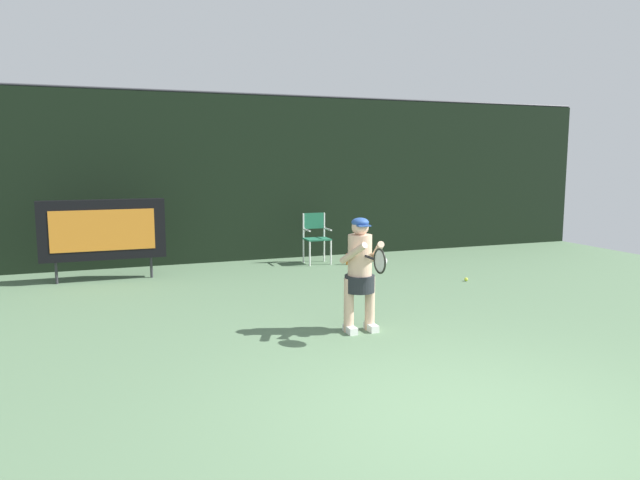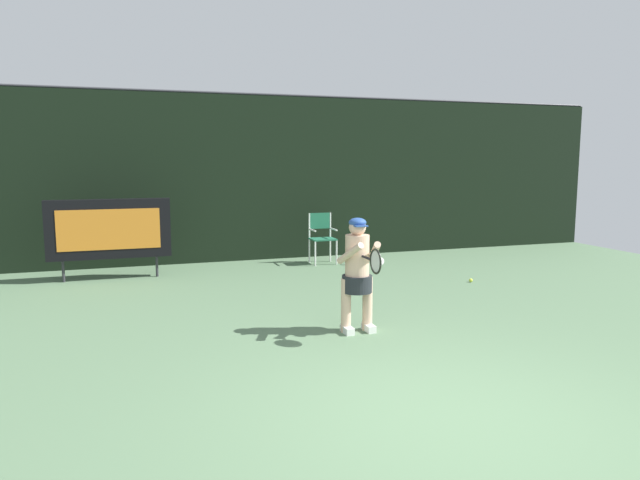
{
  "view_description": "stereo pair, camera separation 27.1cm",
  "coord_description": "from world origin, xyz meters",
  "px_view_note": "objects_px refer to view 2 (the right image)",
  "views": [
    {
      "loc": [
        -2.82,
        -4.11,
        2.22
      ],
      "look_at": [
        0.15,
        3.85,
        1.05
      ],
      "focal_mm": 32.74,
      "sensor_mm": 36.0,
      "label": 1
    },
    {
      "loc": [
        -2.57,
        -4.2,
        2.22
      ],
      "look_at": [
        0.15,
        3.85,
        1.05
      ],
      "focal_mm": 32.74,
      "sensor_mm": 36.0,
      "label": 2
    }
  ],
  "objects_px": {
    "umpire_chair": "(322,235)",
    "tennis_racket": "(375,261)",
    "scoreboard": "(109,229)",
    "tennis_player": "(357,270)",
    "water_bottle": "(353,259)",
    "tennis_ball_loose": "(471,280)"
  },
  "relations": [
    {
      "from": "umpire_chair",
      "to": "tennis_racket",
      "type": "relative_size",
      "value": 1.79
    },
    {
      "from": "tennis_ball_loose",
      "to": "scoreboard",
      "type": "bearing_deg",
      "value": 159.09
    },
    {
      "from": "umpire_chair",
      "to": "water_bottle",
      "type": "height_order",
      "value": "umpire_chair"
    },
    {
      "from": "scoreboard",
      "to": "tennis_ball_loose",
      "type": "bearing_deg",
      "value": -20.91
    },
    {
      "from": "tennis_player",
      "to": "tennis_racket",
      "type": "distance_m",
      "value": 0.56
    },
    {
      "from": "umpire_chair",
      "to": "water_bottle",
      "type": "distance_m",
      "value": 0.86
    },
    {
      "from": "water_bottle",
      "to": "tennis_ball_loose",
      "type": "xyz_separation_m",
      "value": [
        1.38,
        -2.34,
        -0.09
      ]
    },
    {
      "from": "scoreboard",
      "to": "water_bottle",
      "type": "xyz_separation_m",
      "value": [
        4.85,
        -0.05,
        -0.82
      ]
    },
    {
      "from": "scoreboard",
      "to": "water_bottle",
      "type": "distance_m",
      "value": 4.92
    },
    {
      "from": "tennis_player",
      "to": "water_bottle",
      "type": "bearing_deg",
      "value": 68.71
    },
    {
      "from": "scoreboard",
      "to": "tennis_ball_loose",
      "type": "height_order",
      "value": "scoreboard"
    },
    {
      "from": "tennis_ball_loose",
      "to": "water_bottle",
      "type": "bearing_deg",
      "value": 120.6
    },
    {
      "from": "umpire_chair",
      "to": "tennis_racket",
      "type": "distance_m",
      "value": 5.6
    },
    {
      "from": "tennis_player",
      "to": "tennis_ball_loose",
      "type": "height_order",
      "value": "tennis_player"
    },
    {
      "from": "tennis_racket",
      "to": "tennis_player",
      "type": "bearing_deg",
      "value": 86.06
    },
    {
      "from": "tennis_player",
      "to": "tennis_racket",
      "type": "bearing_deg",
      "value": -89.08
    },
    {
      "from": "tennis_player",
      "to": "tennis_racket",
      "type": "relative_size",
      "value": 2.47
    },
    {
      "from": "scoreboard",
      "to": "tennis_racket",
      "type": "bearing_deg",
      "value": -58.7
    },
    {
      "from": "scoreboard",
      "to": "water_bottle",
      "type": "bearing_deg",
      "value": -0.55
    },
    {
      "from": "scoreboard",
      "to": "tennis_player",
      "type": "relative_size",
      "value": 1.48
    },
    {
      "from": "scoreboard",
      "to": "umpire_chair",
      "type": "bearing_deg",
      "value": 4.86
    },
    {
      "from": "water_bottle",
      "to": "tennis_ball_loose",
      "type": "distance_m",
      "value": 2.71
    }
  ]
}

